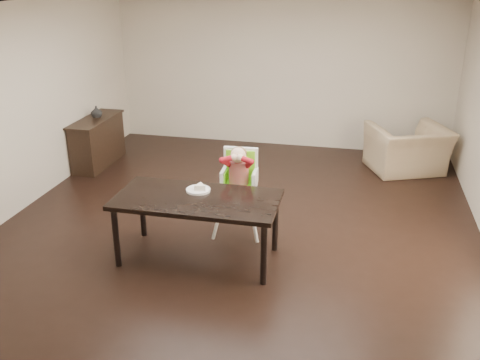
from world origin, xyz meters
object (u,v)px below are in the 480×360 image
object	(u,v)px
high_chair	(239,172)
sideboard	(98,142)
armchair	(408,142)
dining_table	(197,204)

from	to	relation	value
high_chair	sideboard	bearing A→B (deg)	144.15
high_chair	sideboard	size ratio (longest dim) A/B	0.88
high_chair	armchair	size ratio (longest dim) A/B	0.97
dining_table	armchair	world-z (taller)	armchair
high_chair	armchair	bearing A→B (deg)	46.95
sideboard	armchair	bearing A→B (deg)	9.26
dining_table	sideboard	distance (m)	3.61
dining_table	high_chair	world-z (taller)	high_chair
armchair	sideboard	size ratio (longest dim) A/B	0.90
dining_table	armchair	xyz separation A→B (m)	(2.47, 3.38, -0.17)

